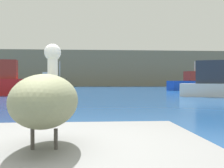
{
  "coord_description": "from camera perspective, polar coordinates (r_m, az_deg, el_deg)",
  "views": [
    {
      "loc": [
        0.28,
        -2.24,
        1.16
      ],
      "look_at": [
        1.44,
        12.85,
        1.02
      ],
      "focal_mm": 45.51,
      "sensor_mm": 36.0,
      "label": 1
    }
  ],
  "objects": [
    {
      "name": "hillside_backdrop",
      "position": [
        73.25,
        -4.6,
        2.88
      ],
      "size": [
        140.0,
        17.18,
        8.33
      ],
      "primitive_type": "cube",
      "color": "#7F755B",
      "rests_on": "ground"
    },
    {
      "name": "pelican",
      "position": [
        2.27,
        -13.19,
        -3.02
      ],
      "size": [
        0.53,
        1.31,
        0.85
      ],
      "rotation": [
        0.0,
        0.0,
        1.54
      ],
      "color": "gray",
      "rests_on": "pier_dock"
    },
    {
      "name": "fishing_boat_red",
      "position": [
        25.26,
        -21.26,
        0.24
      ],
      "size": [
        4.74,
        2.05,
        5.41
      ],
      "rotation": [
        0.0,
        0.0,
        3.25
      ],
      "color": "red",
      "rests_on": "ground"
    },
    {
      "name": "fishing_boat_white",
      "position": [
        23.16,
        20.43,
        0.04
      ],
      "size": [
        6.19,
        4.28,
        4.23
      ],
      "rotation": [
        0.0,
        0.0,
        -0.44
      ],
      "color": "white",
      "rests_on": "ground"
    },
    {
      "name": "fishing_boat_blue",
      "position": [
        38.38,
        14.81,
        0.09
      ],
      "size": [
        5.28,
        3.3,
        3.85
      ],
      "rotation": [
        0.0,
        0.0,
        0.39
      ],
      "color": "blue",
      "rests_on": "ground"
    },
    {
      "name": "fishing_boat_green",
      "position": [
        39.03,
        -12.5,
        0.08
      ],
      "size": [
        4.97,
        1.58,
        3.92
      ],
      "rotation": [
        0.0,
        0.0,
        0.04
      ],
      "color": "#1E8C4C",
      "rests_on": "ground"
    }
  ]
}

